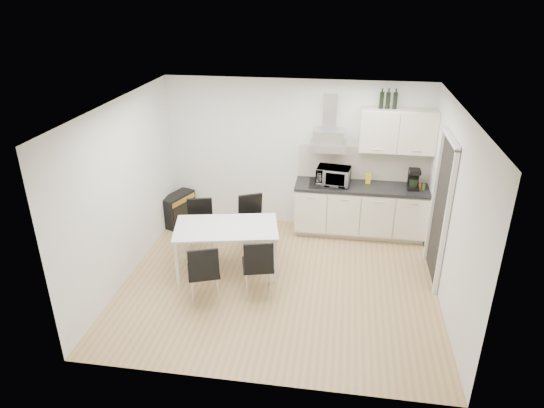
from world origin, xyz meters
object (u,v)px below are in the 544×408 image
(chair_far_left, at_px, (201,228))
(floor_speaker, at_px, (248,213))
(kitchenette, at_px, (364,190))
(chair_far_right, at_px, (254,223))
(guitar_amp, at_px, (178,209))
(chair_near_left, at_px, (204,272))
(chair_near_right, at_px, (258,266))
(dining_table, at_px, (226,231))

(chair_far_left, bearing_deg, floor_speaker, -128.91)
(kitchenette, relative_size, chair_far_right, 2.86)
(chair_far_left, xyz_separation_m, guitar_amp, (-0.72, 0.97, -0.16))
(chair_near_left, relative_size, chair_near_right, 1.00)
(chair_near_left, height_order, floor_speaker, chair_near_left)
(chair_near_right, bearing_deg, kitchenette, 39.65)
(floor_speaker, bearing_deg, chair_far_right, -94.22)
(kitchenette, xyz_separation_m, chair_far_left, (-2.56, -1.05, -0.39))
(guitar_amp, bearing_deg, chair_far_left, -32.08)
(kitchenette, height_order, chair_near_left, kitchenette)
(chair_far_right, bearing_deg, chair_near_right, 77.03)
(dining_table, relative_size, floor_speaker, 5.17)
(kitchenette, relative_size, floor_speaker, 7.91)
(chair_far_right, height_order, chair_near_left, same)
(chair_near_right, bearing_deg, floor_speaker, 90.34)
(kitchenette, height_order, chair_far_right, kitchenette)
(kitchenette, height_order, floor_speaker, kitchenette)
(kitchenette, relative_size, chair_far_left, 2.86)
(chair_far_right, height_order, chair_near_right, same)
(chair_far_right, height_order, floor_speaker, chair_far_right)
(chair_near_left, distance_m, floor_speaker, 2.48)
(kitchenette, xyz_separation_m, chair_far_right, (-1.76, -0.76, -0.39))
(chair_near_left, xyz_separation_m, floor_speaker, (0.11, 2.47, -0.28))
(guitar_amp, distance_m, floor_speaker, 1.26)
(dining_table, relative_size, chair_far_right, 1.87)
(chair_far_right, bearing_deg, chair_near_left, 49.29)
(guitar_amp, bearing_deg, chair_far_right, -2.36)
(dining_table, bearing_deg, chair_far_left, 126.93)
(dining_table, xyz_separation_m, floor_speaker, (-0.03, 1.70, -0.52))
(chair_far_left, height_order, chair_near_left, same)
(chair_far_left, height_order, chair_far_right, same)
(chair_far_right, relative_size, guitar_amp, 1.21)
(chair_near_right, height_order, floor_speaker, chair_near_right)
(chair_near_right, bearing_deg, chair_far_right, 88.61)
(guitar_amp, height_order, floor_speaker, guitar_amp)
(chair_far_right, xyz_separation_m, chair_near_left, (-0.40, -1.55, 0.00))
(chair_far_right, xyz_separation_m, floor_speaker, (-0.29, 0.92, -0.28))
(guitar_amp, bearing_deg, chair_near_left, -41.69)
(kitchenette, bearing_deg, chair_far_right, -156.75)
(kitchenette, relative_size, chair_near_left, 2.86)
(kitchenette, height_order, chair_far_left, kitchenette)
(chair_far_right, relative_size, chair_near_right, 1.00)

